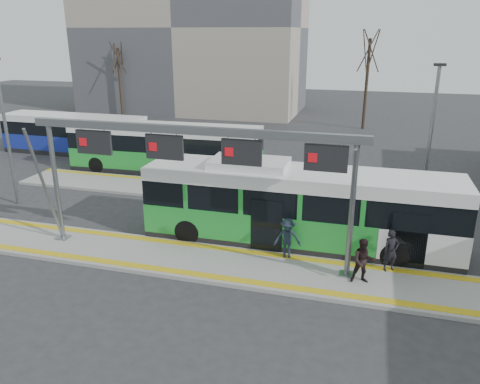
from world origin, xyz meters
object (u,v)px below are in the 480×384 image
object	(u,v)px
gantry	(193,155)
passenger_c	(287,238)
hero_bus	(298,208)
passenger_b	(363,261)
passenger_a	(391,251)

from	to	relation	value
gantry	passenger_c	bearing A→B (deg)	13.64
hero_bus	passenger_c	size ratio (longest dim) A/B	7.89
passenger_b	passenger_a	bearing A→B (deg)	38.78
gantry	passenger_a	bearing A→B (deg)	6.56
passenger_a	passenger_b	bearing A→B (deg)	-156.50
passenger_a	passenger_c	distance (m)	3.86
gantry	passenger_a	world-z (taller)	gantry
gantry	passenger_b	size ratio (longest dim) A/B	7.88
hero_bus	passenger_b	size ratio (longest dim) A/B	7.86
passenger_b	hero_bus	bearing A→B (deg)	121.82
passenger_a	passenger_c	world-z (taller)	passenger_c
gantry	passenger_b	world-z (taller)	gantry
hero_bus	passenger_b	xyz separation A→B (m)	(2.79, -2.91, -0.65)
gantry	hero_bus	size ratio (longest dim) A/B	1.00
passenger_b	passenger_c	size ratio (longest dim) A/B	1.00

